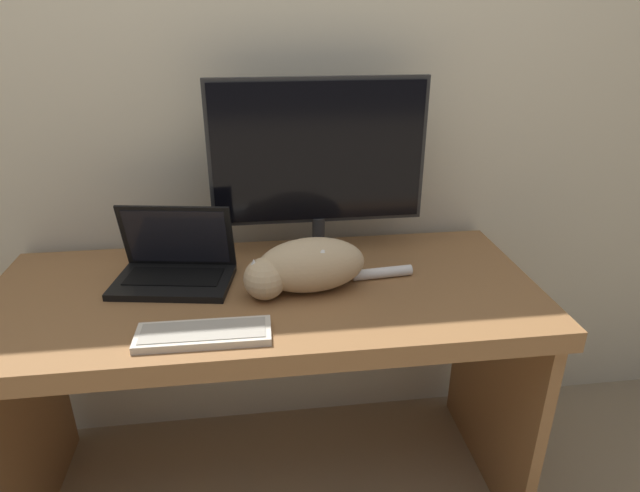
# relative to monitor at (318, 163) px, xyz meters

# --- Properties ---
(wall_back) EXTENTS (6.40, 0.06, 2.60)m
(wall_back) POSITION_rel_monitor_xyz_m (-0.18, 0.21, 0.21)
(wall_back) COLOR beige
(wall_back) RESTS_ON ground_plane
(desk) EXTENTS (1.58, 0.67, 0.78)m
(desk) POSITION_rel_monitor_xyz_m (-0.18, -0.19, -0.47)
(desk) COLOR olive
(desk) RESTS_ON ground_plane
(monitor) EXTENTS (0.65, 0.19, 0.56)m
(monitor) POSITION_rel_monitor_xyz_m (0.00, 0.00, 0.00)
(monitor) COLOR #282828
(monitor) RESTS_ON desk
(laptop) EXTENTS (0.36, 0.26, 0.22)m
(laptop) POSITION_rel_monitor_xyz_m (-0.44, -0.12, -0.27)
(laptop) COLOR black
(laptop) RESTS_ON desk
(external_keyboard) EXTENTS (0.33, 0.12, 0.02)m
(external_keyboard) POSITION_rel_monitor_xyz_m (-0.34, -0.43, -0.30)
(external_keyboard) COLOR beige
(external_keyboard) RESTS_ON desk
(cat) EXTENTS (0.50, 0.18, 0.16)m
(cat) POSITION_rel_monitor_xyz_m (-0.06, -0.22, -0.23)
(cat) COLOR #D1B284
(cat) RESTS_ON desk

